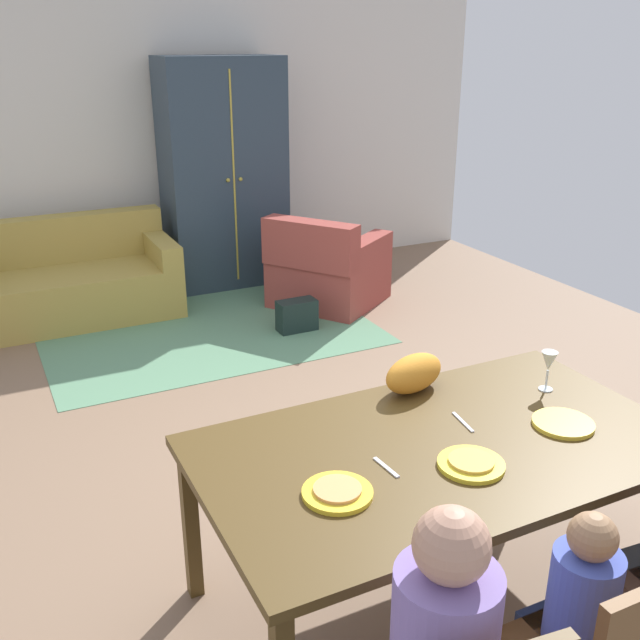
{
  "coord_description": "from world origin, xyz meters",
  "views": [
    {
      "loc": [
        -1.62,
        -3.14,
        2.24
      ],
      "look_at": [
        -0.04,
        0.05,
        0.85
      ],
      "focal_mm": 40.65,
      "sensor_mm": 36.0,
      "label": 1
    }
  ],
  "objects_px": {
    "armoire": "(224,175)",
    "handbag": "(297,316)",
    "plate_near_woman": "(563,423)",
    "cat": "(414,373)",
    "person_child": "(568,637)",
    "armchair": "(326,270)",
    "wine_glass": "(549,363)",
    "dining_table": "(441,457)",
    "couch": "(66,283)",
    "plate_near_man": "(337,493)",
    "plate_near_child": "(471,464)"
  },
  "relations": [
    {
      "from": "wine_glass",
      "to": "cat",
      "type": "height_order",
      "value": "wine_glass"
    },
    {
      "from": "cat",
      "to": "couch",
      "type": "distance_m",
      "value": 3.92
    },
    {
      "from": "couch",
      "to": "armchair",
      "type": "height_order",
      "value": "same"
    },
    {
      "from": "plate_near_child",
      "to": "person_child",
      "type": "relative_size",
      "value": 0.27
    },
    {
      "from": "plate_near_woman",
      "to": "handbag",
      "type": "relative_size",
      "value": 0.78
    },
    {
      "from": "plate_near_man",
      "to": "plate_near_woman",
      "type": "height_order",
      "value": "same"
    },
    {
      "from": "dining_table",
      "to": "cat",
      "type": "relative_size",
      "value": 5.99
    },
    {
      "from": "armoire",
      "to": "dining_table",
      "type": "bearing_deg",
      "value": -98.62
    },
    {
      "from": "plate_near_child",
      "to": "plate_near_woman",
      "type": "xyz_separation_m",
      "value": [
        0.53,
        0.08,
        0.0
      ]
    },
    {
      "from": "plate_near_man",
      "to": "couch",
      "type": "relative_size",
      "value": 0.14
    },
    {
      "from": "dining_table",
      "to": "plate_near_woman",
      "type": "relative_size",
      "value": 7.66
    },
    {
      "from": "plate_near_woman",
      "to": "plate_near_child",
      "type": "bearing_deg",
      "value": -171.36
    },
    {
      "from": "person_child",
      "to": "couch",
      "type": "bearing_deg",
      "value": 100.04
    },
    {
      "from": "dining_table",
      "to": "armoire",
      "type": "height_order",
      "value": "armoire"
    },
    {
      "from": "plate_near_woman",
      "to": "handbag",
      "type": "height_order",
      "value": "plate_near_woman"
    },
    {
      "from": "plate_near_man",
      "to": "handbag",
      "type": "height_order",
      "value": "plate_near_man"
    },
    {
      "from": "plate_near_child",
      "to": "armchair",
      "type": "distance_m",
      "value": 3.91
    },
    {
      "from": "dining_table",
      "to": "handbag",
      "type": "distance_m",
      "value": 3.17
    },
    {
      "from": "dining_table",
      "to": "plate_near_man",
      "type": "xyz_separation_m",
      "value": [
        -0.53,
        -0.12,
        0.07
      ]
    },
    {
      "from": "couch",
      "to": "armoire",
      "type": "distance_m",
      "value": 1.75
    },
    {
      "from": "person_child",
      "to": "cat",
      "type": "xyz_separation_m",
      "value": [
        0.15,
        1.17,
        0.41
      ]
    },
    {
      "from": "cat",
      "to": "plate_near_man",
      "type": "bearing_deg",
      "value": -155.45
    },
    {
      "from": "armoire",
      "to": "handbag",
      "type": "relative_size",
      "value": 6.56
    },
    {
      "from": "plate_near_man",
      "to": "plate_near_child",
      "type": "xyz_separation_m",
      "value": [
        0.53,
        -0.06,
        0.0
      ]
    },
    {
      "from": "plate_near_man",
      "to": "handbag",
      "type": "xyz_separation_m",
      "value": [
        1.28,
        3.15,
        -0.64
      ]
    },
    {
      "from": "plate_near_child",
      "to": "handbag",
      "type": "relative_size",
      "value": 0.78
    },
    {
      "from": "plate_near_child",
      "to": "plate_near_woman",
      "type": "bearing_deg",
      "value": 8.64
    },
    {
      "from": "armoire",
      "to": "person_child",
      "type": "bearing_deg",
      "value": -97.43
    },
    {
      "from": "dining_table",
      "to": "armchair",
      "type": "relative_size",
      "value": 1.61
    },
    {
      "from": "person_child",
      "to": "armoire",
      "type": "xyz_separation_m",
      "value": [
        0.68,
        5.23,
        0.62
      ]
    },
    {
      "from": "cat",
      "to": "handbag",
      "type": "relative_size",
      "value": 1.0
    },
    {
      "from": "dining_table",
      "to": "handbag",
      "type": "bearing_deg",
      "value": 76.07
    },
    {
      "from": "plate_near_woman",
      "to": "cat",
      "type": "xyz_separation_m",
      "value": [
        -0.38,
        0.54,
        0.08
      ]
    },
    {
      "from": "plate_near_child",
      "to": "person_child",
      "type": "bearing_deg",
      "value": -89.95
    },
    {
      "from": "plate_near_man",
      "to": "armchair",
      "type": "distance_m",
      "value": 4.06
    },
    {
      "from": "armchair",
      "to": "wine_glass",
      "type": "bearing_deg",
      "value": -99.7
    },
    {
      "from": "dining_table",
      "to": "plate_near_woman",
      "type": "bearing_deg",
      "value": -10.75
    },
    {
      "from": "plate_near_child",
      "to": "armchair",
      "type": "xyz_separation_m",
      "value": [
        1.26,
        3.68,
        -0.45
      ]
    },
    {
      "from": "person_child",
      "to": "couch",
      "type": "height_order",
      "value": "person_child"
    },
    {
      "from": "cat",
      "to": "armoire",
      "type": "height_order",
      "value": "armoire"
    },
    {
      "from": "plate_near_woman",
      "to": "person_child",
      "type": "xyz_separation_m",
      "value": [
        -0.53,
        -0.63,
        -0.34
      ]
    },
    {
      "from": "plate_near_child",
      "to": "handbag",
      "type": "bearing_deg",
      "value": 76.83
    },
    {
      "from": "couch",
      "to": "handbag",
      "type": "distance_m",
      "value": 2.0
    },
    {
      "from": "plate_near_woman",
      "to": "armchair",
      "type": "relative_size",
      "value": 0.21
    },
    {
      "from": "couch",
      "to": "person_child",
      "type": "bearing_deg",
      "value": -79.96
    },
    {
      "from": "couch",
      "to": "handbag",
      "type": "relative_size",
      "value": 5.63
    },
    {
      "from": "plate_near_child",
      "to": "plate_near_woman",
      "type": "height_order",
      "value": "same"
    },
    {
      "from": "person_child",
      "to": "plate_near_woman",
      "type": "bearing_deg",
      "value": 50.12
    },
    {
      "from": "cat",
      "to": "dining_table",
      "type": "bearing_deg",
      "value": -123.88
    },
    {
      "from": "plate_near_woman",
      "to": "wine_glass",
      "type": "relative_size",
      "value": 1.34
    }
  ]
}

